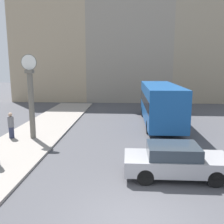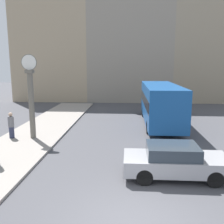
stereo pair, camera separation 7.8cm
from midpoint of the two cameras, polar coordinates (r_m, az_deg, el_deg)
ground_plane at (r=8.11m, az=4.87°, el=-23.67°), size 120.00×120.00×0.00m
sidewalk_corner at (r=18.60m, az=-15.53°, el=-3.83°), size 3.83×24.54×0.12m
building_row at (r=33.27m, az=4.38°, el=16.40°), size 29.78×5.00×16.73m
sedan_car at (r=10.76m, az=14.42°, el=-10.76°), size 4.29×1.79×1.39m
bus_distant at (r=19.87m, az=11.12°, el=2.26°), size 2.51×9.40×3.11m
street_clock at (r=15.90m, az=-17.87°, el=3.08°), size 0.95×0.43×5.10m
pedestrian_grey_jacket at (r=16.63m, az=-21.92°, el=-2.83°), size 0.36×0.36×1.61m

